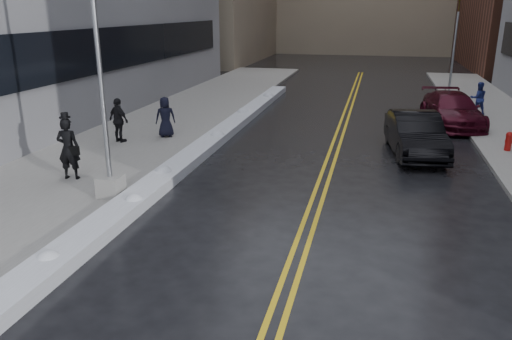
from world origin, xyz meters
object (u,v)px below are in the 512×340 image
Objects in this scene: pedestrian_fedora at (68,149)px; pedestrian_east at (478,98)px; lamppost at (104,115)px; traffic_signal at (455,41)px; car_maroon at (452,110)px; pedestrian_c at (165,117)px; fire_hydrant at (509,140)px; car_black at (415,134)px; pedestrian_d at (119,120)px.

pedestrian_fedora is 1.19× the size of pedestrian_east.
pedestrian_fedora is (-2.03, 1.13, -1.40)m from lamppost.
car_maroon is at bearing -96.10° from traffic_signal.
lamppost reaches higher than pedestrian_fedora.
car_maroon is at bearing 177.34° from pedestrian_c.
fire_hydrant is 0.37× the size of pedestrian_fedora.
traffic_signal is 15.41m from car_black.
fire_hydrant is 7.05m from pedestrian_east.
pedestrian_c is 0.32× the size of car_maroon.
traffic_signal reaches higher than fire_hydrant.
pedestrian_fedora is 1.17× the size of pedestrian_c.
car_black is (11.56, 1.42, -0.25)m from pedestrian_d.
pedestrian_c is 1.02× the size of pedestrian_east.
pedestrian_d is at bearing 115.81° from lamppost.
pedestrian_fedora is (-14.33, -6.87, 0.59)m from fire_hydrant.
pedestrian_c is at bearing 100.47° from lamppost.
pedestrian_c is at bearing -175.59° from fire_hydrant.
car_black is (10.10, 0.15, -0.19)m from pedestrian_c.
pedestrian_fedora is at bearing -154.37° from fire_hydrant.
car_black is at bearing 38.88° from lamppost.
lamppost is 24.98m from traffic_signal.
lamppost is 19.50m from pedestrian_east.
lamppost reaches higher than pedestrian_d.
pedestrian_d is 1.08× the size of pedestrian_east.
car_black is (10.84, 5.98, -0.34)m from pedestrian_fedora.
car_black is at bearing -165.62° from fire_hydrant.
fire_hydrant is at bearing -163.17° from pedestrian_fedora.
pedestrian_c is at bearing -106.07° from pedestrian_fedora.
lamppost is 1.57× the size of car_black.
traffic_signal reaches higher than pedestrian_fedora.
traffic_signal is 7.39m from pedestrian_east.
pedestrian_c is (-13.08, -15.05, -2.41)m from traffic_signal.
lamppost is 1.27× the size of traffic_signal.
pedestrian_east is 2.84m from car_maroon.
car_maroon is (-1.50, 4.65, 0.22)m from fire_hydrant.
fire_hydrant is (12.30, 8.00, -1.98)m from lamppost.
pedestrian_east reaches higher than car_maroon.
traffic_signal reaches higher than car_black.
traffic_signal is 3.35× the size of pedestrian_d.
pedestrian_d reaches higher than car_black.
pedestrian_fedora is 12.38m from car_black.
pedestrian_east is at bearing -177.19° from pedestrian_c.
traffic_signal is at bearing -109.25° from pedestrian_d.
car_black is at bearing 152.99° from pedestrian_c.
fire_hydrant is 0.41× the size of pedestrian_d.
pedestrian_d is 0.37× the size of car_black.
traffic_signal is at bearing 71.13° from car_black.
pedestrian_c is 0.94× the size of pedestrian_d.
pedestrian_d is at bearing 24.28° from pedestrian_east.
lamppost is at bearing 138.27° from pedestrian_d.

